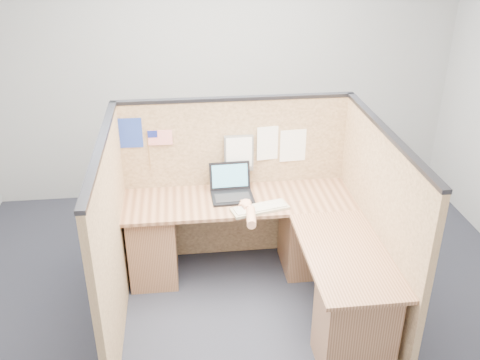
{
  "coord_description": "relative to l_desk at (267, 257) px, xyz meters",
  "views": [
    {
      "loc": [
        -0.45,
        -3.27,
        2.91
      ],
      "look_at": [
        -0.01,
        0.5,
        1.0
      ],
      "focal_mm": 40.0,
      "sensor_mm": 36.0,
      "label": 1
    }
  ],
  "objects": [
    {
      "name": "hand_forearm",
      "position": [
        -0.13,
        0.09,
        0.38
      ],
      "size": [
        0.11,
        0.39,
        0.08
      ],
      "color": "tan",
      "rests_on": "l_desk"
    },
    {
      "name": "paper_left",
      "position": [
        0.13,
        0.68,
        0.72
      ],
      "size": [
        0.24,
        0.03,
        0.31
      ],
      "primitive_type": "cube",
      "rotation": [
        0.0,
        0.0,
        0.12
      ],
      "color": "white",
      "rests_on": "cubicle_partitions"
    },
    {
      "name": "mouse",
      "position": [
        -0.14,
        0.23,
        0.36
      ],
      "size": [
        0.13,
        0.1,
        0.05
      ],
      "primitive_type": "ellipsoid",
      "rotation": [
        0.0,
        0.0,
        0.32
      ],
      "color": "silver",
      "rests_on": "l_desk"
    },
    {
      "name": "file_holder",
      "position": [
        -0.15,
        0.66,
        0.65
      ],
      "size": [
        0.25,
        0.05,
        0.32
      ],
      "color": "slate",
      "rests_on": "cubicle_partitions"
    },
    {
      "name": "laptop",
      "position": [
        -0.24,
        0.48,
        0.4
      ],
      "size": [
        0.36,
        0.35,
        0.26
      ],
      "rotation": [
        0.0,
        0.0,
        0.03
      ],
      "color": "black",
      "rests_on": "l_desk"
    },
    {
      "name": "keyboard",
      "position": [
        -0.03,
        0.19,
        0.35
      ],
      "size": [
        0.5,
        0.27,
        0.03
      ],
      "rotation": [
        0.0,
        0.0,
        0.25
      ],
      "color": "gray",
      "rests_on": "l_desk"
    },
    {
      "name": "cubicle_partitions",
      "position": [
        -0.18,
        0.14,
        0.38
      ],
      "size": [
        2.06,
        1.83,
        1.53
      ],
      "color": "brown",
      "rests_on": "floor"
    },
    {
      "name": "blue_poster",
      "position": [
        -1.06,
        0.68,
        0.87
      ],
      "size": [
        0.2,
        0.01,
        0.26
      ],
      "primitive_type": "cube",
      "rotation": [
        0.0,
        0.0,
        -0.02
      ],
      "color": "navy",
      "rests_on": "cubicle_partitions"
    },
    {
      "name": "american_flag",
      "position": [
        -0.85,
        0.67,
        0.8
      ],
      "size": [
        0.21,
        0.01,
        0.36
      ],
      "color": "olive",
      "rests_on": "cubicle_partitions"
    },
    {
      "name": "paper_right",
      "position": [
        0.33,
        0.68,
        0.68
      ],
      "size": [
        0.23,
        0.02,
        0.29
      ],
      "primitive_type": "cube",
      "rotation": [
        0.0,
        0.0,
        0.06
      ],
      "color": "white",
      "rests_on": "cubicle_partitions"
    },
    {
      "name": "floor",
      "position": [
        -0.18,
        -0.29,
        -0.39
      ],
      "size": [
        5.0,
        5.0,
        0.0
      ],
      "primitive_type": "plane",
      "color": "#20232E",
      "rests_on": "ground"
    },
    {
      "name": "wall_back",
      "position": [
        -0.18,
        1.96,
        1.01
      ],
      "size": [
        5.0,
        0.0,
        5.0
      ],
      "primitive_type": "plane",
      "rotation": [
        1.57,
        0.0,
        0.0
      ],
      "color": "#A2A4A7",
      "rests_on": "floor"
    },
    {
      "name": "l_desk",
      "position": [
        0.0,
        0.0,
        0.0
      ],
      "size": [
        1.95,
        1.75,
        0.73
      ],
      "color": "brown",
      "rests_on": "floor"
    }
  ]
}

